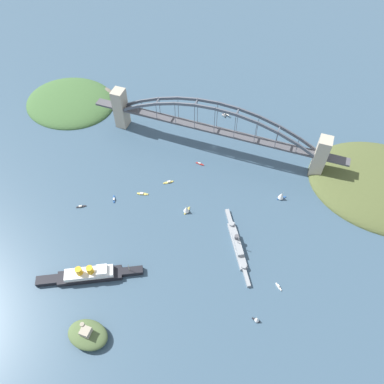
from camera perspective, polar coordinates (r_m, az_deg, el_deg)
The scene contains 16 objects.
ground_plane at distance 464.02m, azimuth 3.26°, elevation 6.64°, with size 1400.00×1400.00×0.00m, color #385166.
harbor_arch_bridge at distance 444.22m, azimuth 3.43°, elevation 9.20°, with size 298.95×15.57×63.76m.
headland_east_shore at distance 547.32m, azimuth -17.24°, elevation 12.51°, with size 118.61×103.62×21.71m.
ocean_liner at distance 373.85m, azimuth -14.92°, elevation -11.70°, with size 90.64×50.39×17.98m.
naval_cruiser at distance 381.63m, azimuth 6.67°, elevation -7.69°, with size 46.01×76.70×17.11m.
fort_island_mid_harbor at distance 352.35m, azimuth -15.13°, elevation -19.63°, with size 34.90×24.99×17.04m.
seaplane_taxiing_near_bridge at distance 504.63m, azimuth 4.91°, elevation 11.37°, with size 11.08×9.06×4.89m.
small_boat_0 at distance 422.89m, azimuth -16.06°, elevation -2.06°, with size 9.40×6.35×1.89m.
small_boat_1 at distance 420.27m, azimuth -11.44°, elevation -1.04°, with size 5.53×9.11×2.16m.
small_boat_2 at distance 427.15m, azimuth -3.48°, elevation 1.48°, with size 10.23×7.93×2.20m.
small_boat_3 at distance 444.09m, azimuth 1.15°, elevation 4.19°, with size 9.84×2.43×2.05m.
small_boat_4 at distance 352.17m, azimuth 9.56°, elevation -18.03°, with size 7.22×4.75×7.28m.
small_boat_5 at distance 399.58m, azimuth -0.84°, elevation -2.55°, with size 6.74×10.72×10.00m.
small_boat_6 at distance 420.37m, azimuth 13.03°, elevation -0.53°, with size 9.67×8.77×10.67m.
small_boat_7 at distance 369.92m, azimuth 12.63°, elevation -13.44°, with size 6.74×6.26×2.62m.
small_boat_8 at distance 419.91m, azimuth -7.34°, elevation -0.26°, with size 12.16×4.56×1.75m.
Camera 1 is at (-83.41, 313.97, 331.33)m, focal length 36.17 mm.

